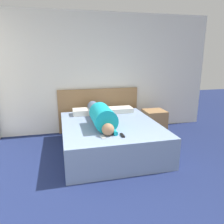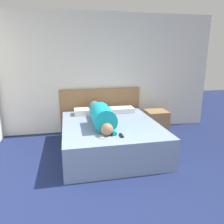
# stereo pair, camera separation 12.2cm
# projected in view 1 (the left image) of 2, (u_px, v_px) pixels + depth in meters

# --- Properties ---
(wall_back) EXTENTS (5.35, 0.06, 2.60)m
(wall_back) POSITION_uv_depth(u_px,v_px,m) (95.00, 74.00, 4.85)
(wall_back) COLOR silver
(wall_back) RESTS_ON ground_plane
(bed) EXTENTS (1.70, 1.97, 0.52)m
(bed) POSITION_uv_depth(u_px,v_px,m) (110.00, 137.00, 4.01)
(bed) COLOR #7589A8
(bed) RESTS_ON ground_plane
(headboard) EXTENTS (1.82, 0.04, 0.98)m
(headboard) POSITION_uv_depth(u_px,v_px,m) (99.00, 110.00, 5.00)
(headboard) COLOR olive
(headboard) RESTS_ON ground_plane
(nightstand) EXTENTS (0.46, 0.45, 0.52)m
(nightstand) POSITION_uv_depth(u_px,v_px,m) (154.00, 122.00, 4.89)
(nightstand) COLOR olive
(nightstand) RESTS_ON ground_plane
(person_lying) EXTENTS (0.37, 1.61, 0.37)m
(person_lying) POSITION_uv_depth(u_px,v_px,m) (101.00, 115.00, 3.86)
(person_lying) COLOR #936B4C
(person_lying) RESTS_ON bed
(pillow_near_headboard) EXTENTS (0.53, 0.30, 0.11)m
(pillow_near_headboard) POSITION_uv_depth(u_px,v_px,m) (86.00, 112.00, 4.53)
(pillow_near_headboard) COLOR silver
(pillow_near_headboard) RESTS_ON bed
(pillow_second) EXTENTS (0.50, 0.30, 0.10)m
(pillow_second) POSITION_uv_depth(u_px,v_px,m) (120.00, 110.00, 4.70)
(pillow_second) COLOR silver
(pillow_second) RESTS_ON bed
(tv_remote) EXTENTS (0.04, 0.15, 0.02)m
(tv_remote) POSITION_uv_depth(u_px,v_px,m) (122.00, 135.00, 3.33)
(tv_remote) COLOR black
(tv_remote) RESTS_ON bed
(cell_phone) EXTENTS (0.06, 0.13, 0.01)m
(cell_phone) POSITION_uv_depth(u_px,v_px,m) (103.00, 137.00, 3.27)
(cell_phone) COLOR #B2B7BC
(cell_phone) RESTS_ON bed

